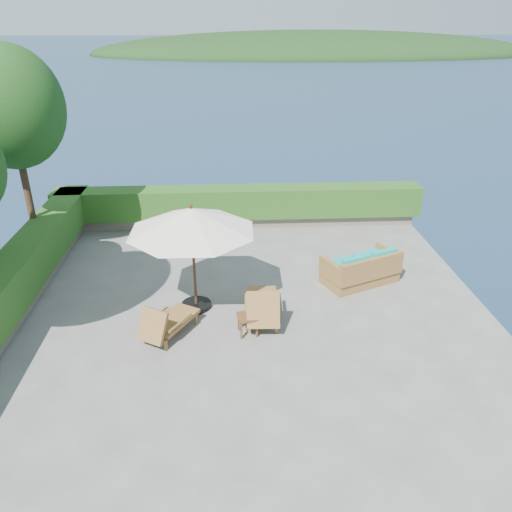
{
  "coord_description": "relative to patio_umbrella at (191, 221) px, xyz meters",
  "views": [
    {
      "loc": [
        -0.34,
        -10.53,
        6.56
      ],
      "look_at": [
        0.3,
        0.8,
        1.1
      ],
      "focal_mm": 35.0,
      "sensor_mm": 36.0,
      "label": 1
    }
  ],
  "objects": [
    {
      "name": "lounge_left",
      "position": [
        -0.58,
        -1.23,
        -1.94
      ],
      "size": [
        1.35,
        1.68,
        0.91
      ],
      "rotation": [
        0.0,
        0.0,
        -0.53
      ],
      "color": "brown",
      "rests_on": "ground"
    },
    {
      "name": "ground",
      "position": [
        1.22,
        -0.22,
        -2.31
      ],
      "size": [
        12.0,
        12.0,
        0.0
      ],
      "primitive_type": "plane",
      "color": "gray",
      "rests_on": "ground"
    },
    {
      "name": "ocean",
      "position": [
        1.22,
        -0.22,
        -5.32
      ],
      "size": [
        600.0,
        600.0,
        0.0
      ],
      "primitive_type": "plane",
      "color": "#163145",
      "rests_on": "ground"
    },
    {
      "name": "tree_far",
      "position": [
        -4.78,
        2.98,
        2.09
      ],
      "size": [
        2.8,
        2.8,
        6.03
      ],
      "color": "#472E1B",
      "rests_on": "ground"
    },
    {
      "name": "offshore_island",
      "position": [
        26.22,
        139.78,
        -5.32
      ],
      "size": [
        126.0,
        57.6,
        12.6
      ],
      "primitive_type": "ellipsoid",
      "color": "black",
      "rests_on": "ocean"
    },
    {
      "name": "foundation",
      "position": [
        1.22,
        -0.22,
        -3.87
      ],
      "size": [
        12.0,
        12.0,
        3.0
      ],
      "primitive_type": "cube",
      "color": "#554E43",
      "rests_on": "ocean"
    },
    {
      "name": "planter_wall_far",
      "position": [
        1.22,
        5.38,
        -2.14
      ],
      "size": [
        12.0,
        0.6,
        0.36
      ],
      "primitive_type": "cube",
      "color": "#6D6657",
      "rests_on": "ground"
    },
    {
      "name": "hedge_left",
      "position": [
        -4.38,
        -0.22,
        -1.47
      ],
      "size": [
        0.9,
        12.4,
        1.0
      ],
      "primitive_type": "cube",
      "color": "#1F4A15",
      "rests_on": "planter_wall_left"
    },
    {
      "name": "lounge_right",
      "position": [
        1.6,
        -0.7,
        -1.88
      ],
      "size": [
        0.86,
        1.84,
        1.04
      ],
      "rotation": [
        0.0,
        0.0,
        -0.03
      ],
      "color": "brown",
      "rests_on": "ground"
    },
    {
      "name": "planter_wall_left",
      "position": [
        -4.38,
        -0.22,
        -2.14
      ],
      "size": [
        0.6,
        12.0,
        0.36
      ],
      "primitive_type": "cube",
      "color": "#6D6657",
      "rests_on": "ground"
    },
    {
      "name": "hedge_far",
      "position": [
        1.22,
        5.38,
        -1.47
      ],
      "size": [
        12.4,
        0.9,
        1.0
      ],
      "primitive_type": "cube",
      "color": "#1F4A15",
      "rests_on": "planter_wall_far"
    },
    {
      "name": "wicker_loveseat",
      "position": [
        4.41,
        1.02,
        -1.93
      ],
      "size": [
        2.26,
        1.75,
        0.99
      ],
      "rotation": [
        0.0,
        0.0,
        0.41
      ],
      "color": "brown",
      "rests_on": "ground"
    },
    {
      "name": "patio_umbrella",
      "position": [
        0.0,
        0.0,
        0.0
      ],
      "size": [
        3.96,
        3.96,
        2.74
      ],
      "rotation": [
        0.0,
        0.0,
        0.37
      ],
      "color": "black",
      "rests_on": "ground"
    },
    {
      "name": "side_table",
      "position": [
        1.23,
        -1.23,
        -1.92
      ],
      "size": [
        0.51,
        0.51,
        0.48
      ],
      "rotation": [
        0.0,
        0.0,
        0.15
      ],
      "color": "brown",
      "rests_on": "ground"
    }
  ]
}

